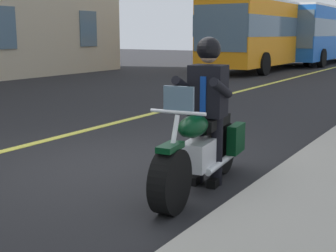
# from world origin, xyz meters

# --- Properties ---
(ground_plane) EXTENTS (80.00, 80.00, 0.00)m
(ground_plane) POSITION_xyz_m (0.00, 0.00, 0.00)
(ground_plane) COLOR black
(lane_center_stripe) EXTENTS (60.00, 0.16, 0.01)m
(lane_center_stripe) POSITION_xyz_m (0.00, -2.00, 0.01)
(lane_center_stripe) COLOR #E5DB4C
(lane_center_stripe) RESTS_ON ground_plane
(motorcycle_main) EXTENTS (2.22, 0.77, 1.26)m
(motorcycle_main) POSITION_xyz_m (0.10, 1.38, 0.45)
(motorcycle_main) COLOR black
(motorcycle_main) RESTS_ON ground_plane
(rider_main) EXTENTS (0.67, 0.61, 1.74)m
(rider_main) POSITION_xyz_m (-0.08, 1.36, 1.04)
(rider_main) COLOR black
(rider_main) RESTS_ON ground_plane
(bus_near) EXTENTS (11.05, 2.70, 3.30)m
(bus_near) POSITION_xyz_m (-24.48, -3.80, 1.87)
(bus_near) COLOR blue
(bus_near) RESTS_ON ground_plane
(bus_far) EXTENTS (11.05, 2.70, 3.30)m
(bus_far) POSITION_xyz_m (-18.27, -4.69, 1.87)
(bus_far) COLOR orange
(bus_far) RESTS_ON ground_plane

